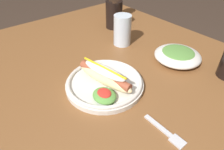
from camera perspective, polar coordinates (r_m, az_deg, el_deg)
name	(u,v)px	position (r m, az deg, el deg)	size (l,w,h in m)	color
dining_table	(113,89)	(0.77, 0.39, -4.02)	(1.21, 1.00, 0.74)	brown
hot_dog_plate	(105,81)	(0.62, -2.14, -1.87)	(0.25, 0.25, 0.08)	silver
fork	(167,133)	(0.53, 15.50, -15.73)	(0.12, 0.03, 0.00)	silver
water_cup	(122,30)	(0.84, 2.99, 12.74)	(0.07, 0.07, 0.13)	silver
extra_cup	(114,15)	(1.00, 0.58, 16.98)	(0.08, 0.08, 0.13)	black
glass_bottle	(115,1)	(1.10, 0.87, 20.44)	(0.07, 0.07, 0.25)	brown
side_bowl	(178,55)	(0.78, 18.34, 5.45)	(0.17, 0.17, 0.05)	silver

